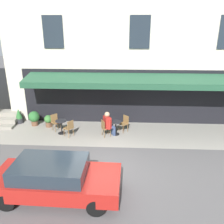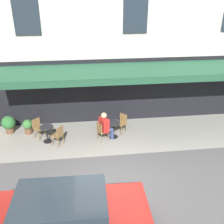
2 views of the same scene
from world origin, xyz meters
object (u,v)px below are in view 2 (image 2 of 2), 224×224
Objects in this scene: cafe_table_streetside at (113,128)px; cafe_chair_wicker_back_row at (101,130)px; cafe_chair_wicker_facing_street at (38,127)px; parked_car_red at (67,214)px; seated_patron_in_red at (105,125)px; potted_plant_mid_terrace at (28,126)px; potted_plant_by_steps at (9,124)px; cafe_chair_wicker_corner_left at (122,122)px; cafe_chair_wicker_by_window at (58,134)px; cafe_table_near_entrance at (47,132)px.

cafe_table_streetside is 0.82× the size of cafe_chair_wicker_back_row.
parked_car_red reaches higher than cafe_chair_wicker_facing_street.
seated_patron_in_red is 3.69m from potted_plant_mid_terrace.
potted_plant_by_steps is (4.23, -1.24, -0.05)m from cafe_chair_wicker_back_row.
cafe_chair_wicker_back_row is at bearing 33.84° from cafe_chair_wicker_corner_left.
potted_plant_by_steps is 0.20× the size of parked_car_red.
cafe_chair_wicker_by_window and cafe_chair_wicker_facing_street have the same top height.
cafe_chair_wicker_facing_street is 1.21× the size of cafe_table_streetside.
parked_car_red is at bearing 66.50° from cafe_chair_wicker_corner_left.
potted_plant_mid_terrace is (0.52, -0.40, -0.16)m from cafe_chair_wicker_facing_street.
cafe_chair_wicker_by_window is at bearing 150.27° from potted_plant_by_steps.
cafe_chair_wicker_by_window is 0.67× the size of seated_patron_in_red.
cafe_table_near_entrance is at bearing -77.86° from parked_car_red.
cafe_table_streetside reaches higher than potted_plant_mid_terrace.
parked_car_red is (-2.04, 5.78, 0.32)m from potted_plant_mid_terrace.
cafe_chair_wicker_by_window is 2.45m from cafe_table_streetside.
cafe_chair_wicker_facing_street is 3.08m from seated_patron_in_red.
cafe_table_near_entrance is at bearing -5.70° from cafe_chair_wicker_back_row.
parked_car_red is (2.35, 5.40, 0.16)m from cafe_chair_wicker_corner_left.
cafe_chair_wicker_by_window is 0.21× the size of parked_car_red.
cafe_chair_wicker_facing_street is 2.90m from cafe_chair_wicker_back_row.
seated_patron_in_red reaches higher than cafe_table_near_entrance.
cafe_chair_wicker_corner_left is at bearing 174.06° from potted_plant_by_steps.
cafe_chair_wicker_back_row reaches higher than potted_plant_mid_terrace.
cafe_chair_wicker_by_window reaches higher than potted_plant_by_steps.
cafe_table_streetside is at bearing 173.04° from cafe_chair_wicker_facing_street.
cafe_table_near_entrance is 2.94m from cafe_table_streetside.
cafe_chair_wicker_by_window is at bearing 140.64° from cafe_chair_wicker_facing_street.
cafe_chair_wicker_back_row reaches higher than cafe_table_near_entrance.
cafe_table_near_entrance is 0.82× the size of cafe_chair_wicker_by_window.
cafe_table_near_entrance is 0.82× the size of cafe_chair_wicker_back_row.
cafe_chair_wicker_by_window reaches higher than cafe_table_near_entrance.
cafe_chair_wicker_back_row is (-1.85, -0.12, 0.00)m from cafe_chair_wicker_by_window.
potted_plant_mid_terrace is at bearing -5.06° from cafe_chair_wicker_corner_left.
cafe_table_near_entrance is 0.55× the size of seated_patron_in_red.
cafe_table_near_entrance and cafe_table_streetside have the same top height.
parked_car_red reaches higher than potted_plant_mid_terrace.
seated_patron_in_red is 1.58× the size of potted_plant_by_steps.
cafe_chair_wicker_by_window is 1.85m from cafe_chair_wicker_back_row.
cafe_chair_wicker_corner_left is 4.40m from potted_plant_mid_terrace.
cafe_chair_wicker_facing_street is at bearing -6.96° from cafe_table_streetside.
cafe_table_near_entrance is 5.06m from parked_car_red.
parked_car_red is at bearing 116.15° from potted_plant_by_steps.
seated_patron_in_red reaches higher than cafe_table_streetside.
seated_patron_in_red is (-2.57, 0.14, 0.23)m from cafe_table_near_entrance.
cafe_chair_wicker_facing_street is at bearing 142.56° from potted_plant_mid_terrace.
cafe_chair_wicker_back_row is at bearing 174.30° from cafe_table_near_entrance.
seated_patron_in_red is 1.93× the size of potted_plant_mid_terrace.
cafe_table_streetside is at bearing 168.51° from potted_plant_by_steps.
cafe_chair_wicker_corner_left is at bearing -137.40° from cafe_table_streetside.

